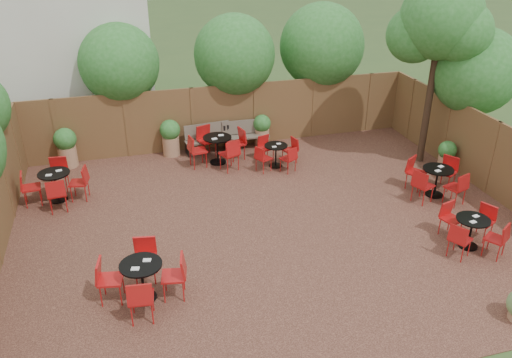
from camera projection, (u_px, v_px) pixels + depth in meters
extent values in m
plane|color=#354F23|center=(271.00, 224.00, 12.40)|extent=(80.00, 80.00, 0.00)
cube|color=#341C15|center=(271.00, 224.00, 12.40)|extent=(12.00, 10.00, 0.02)
cube|color=brown|center=(225.00, 116.00, 16.26)|extent=(12.00, 0.08, 2.00)
cube|color=brown|center=(492.00, 158.00, 13.41)|extent=(0.08, 10.00, 2.00)
cube|color=beige|center=(63.00, 9.00, 16.40)|extent=(5.00, 4.00, 8.00)
sphere|color=#246621|center=(119.00, 63.00, 15.36)|extent=(2.37, 2.37, 2.37)
sphere|color=#246621|center=(234.00, 55.00, 16.10)|extent=(2.54, 2.54, 2.54)
sphere|color=#246621|center=(322.00, 46.00, 16.97)|extent=(2.77, 2.77, 2.77)
sphere|color=#246621|center=(476.00, 71.00, 14.49)|extent=(2.46, 2.46, 2.46)
cylinder|color=black|center=(430.00, 90.00, 14.65)|extent=(0.23, 0.23, 4.39)
sphere|color=#246621|center=(442.00, 18.00, 13.77)|extent=(2.22, 2.22, 2.22)
sphere|color=#246621|center=(415.00, 35.00, 14.21)|extent=(1.55, 1.55, 1.55)
sphere|color=#246621|center=(462.00, 32.00, 13.66)|extent=(1.62, 1.62, 1.62)
cube|color=brown|center=(209.00, 140.00, 15.97)|extent=(1.50, 0.60, 0.05)
cube|color=brown|center=(207.00, 130.00, 16.02)|extent=(1.46, 0.27, 0.44)
cube|color=black|center=(188.00, 149.00, 15.91)|extent=(0.11, 0.44, 0.39)
cube|color=black|center=(230.00, 145.00, 16.23)|extent=(0.11, 0.44, 0.39)
cube|color=brown|center=(246.00, 136.00, 16.26)|extent=(1.44, 0.45, 0.05)
cube|color=brown|center=(244.00, 127.00, 16.31)|extent=(1.44, 0.13, 0.43)
cube|color=black|center=(226.00, 145.00, 16.21)|extent=(0.06, 0.43, 0.38)
cube|color=black|center=(266.00, 141.00, 16.52)|extent=(0.06, 0.43, 0.38)
cylinder|color=black|center=(218.00, 162.00, 15.48)|extent=(0.49, 0.49, 0.03)
cylinder|color=black|center=(218.00, 150.00, 15.31)|extent=(0.06, 0.06, 0.78)
cylinder|color=black|center=(217.00, 138.00, 15.13)|extent=(0.84, 0.84, 0.03)
cube|color=white|center=(221.00, 135.00, 15.23)|extent=(0.18, 0.15, 0.02)
cube|color=white|center=(214.00, 139.00, 14.98)|extent=(0.18, 0.15, 0.02)
cylinder|color=black|center=(59.00, 199.00, 13.43)|extent=(0.46, 0.46, 0.03)
cylinder|color=black|center=(56.00, 187.00, 13.26)|extent=(0.05, 0.05, 0.74)
cylinder|color=black|center=(54.00, 173.00, 13.09)|extent=(0.80, 0.80, 0.03)
cube|color=white|center=(59.00, 171.00, 13.18)|extent=(0.15, 0.11, 0.02)
cube|color=white|center=(49.00, 175.00, 12.94)|extent=(0.15, 0.11, 0.02)
cylinder|color=black|center=(145.00, 297.00, 9.95)|extent=(0.47, 0.47, 0.03)
cylinder|color=black|center=(143.00, 281.00, 9.78)|extent=(0.05, 0.05, 0.74)
cylinder|color=black|center=(141.00, 265.00, 9.61)|extent=(0.81, 0.81, 0.03)
cube|color=white|center=(147.00, 260.00, 9.70)|extent=(0.16, 0.12, 0.02)
cube|color=white|center=(135.00, 269.00, 9.46)|extent=(0.16, 0.12, 0.02)
cylinder|color=black|center=(434.00, 194.00, 13.66)|extent=(0.46, 0.46, 0.03)
cylinder|color=black|center=(436.00, 182.00, 13.50)|extent=(0.05, 0.05, 0.73)
cylinder|color=black|center=(438.00, 169.00, 13.33)|extent=(0.79, 0.79, 0.03)
cube|color=white|center=(441.00, 166.00, 13.42)|extent=(0.17, 0.15, 0.02)
cube|color=white|center=(438.00, 171.00, 13.19)|extent=(0.17, 0.15, 0.02)
cylinder|color=black|center=(276.00, 166.00, 15.27)|extent=(0.39, 0.39, 0.03)
cylinder|color=black|center=(276.00, 156.00, 15.13)|extent=(0.04, 0.04, 0.63)
cylinder|color=black|center=(276.00, 146.00, 14.99)|extent=(0.68, 0.68, 0.03)
cube|color=white|center=(279.00, 144.00, 15.06)|extent=(0.15, 0.12, 0.01)
cube|color=white|center=(274.00, 147.00, 14.86)|extent=(0.15, 0.12, 0.01)
cylinder|color=black|center=(468.00, 246.00, 11.52)|extent=(0.42, 0.42, 0.03)
cylinder|color=black|center=(470.00, 233.00, 11.37)|extent=(0.05, 0.05, 0.67)
cylinder|color=black|center=(473.00, 219.00, 11.21)|extent=(0.73, 0.73, 0.03)
cube|color=white|center=(476.00, 216.00, 11.30)|extent=(0.16, 0.14, 0.01)
cube|color=white|center=(473.00, 222.00, 11.08)|extent=(0.16, 0.14, 0.01)
cylinder|color=#9E704F|center=(171.00, 146.00, 15.88)|extent=(0.52, 0.52, 0.59)
sphere|color=#246621|center=(170.00, 130.00, 15.64)|extent=(0.62, 0.62, 0.62)
cylinder|color=#9E704F|center=(262.00, 137.00, 16.60)|extent=(0.46, 0.46, 0.53)
sphere|color=#246621|center=(262.00, 123.00, 16.38)|extent=(0.55, 0.55, 0.55)
cylinder|color=#9E704F|center=(68.00, 156.00, 15.14)|extent=(0.54, 0.54, 0.62)
sphere|color=#246621|center=(65.00, 139.00, 14.90)|extent=(0.64, 0.64, 0.64)
cylinder|color=#9E704F|center=(445.00, 164.00, 14.83)|extent=(0.43, 0.43, 0.49)
sphere|color=#246621|center=(447.00, 150.00, 14.64)|extent=(0.51, 0.51, 0.51)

